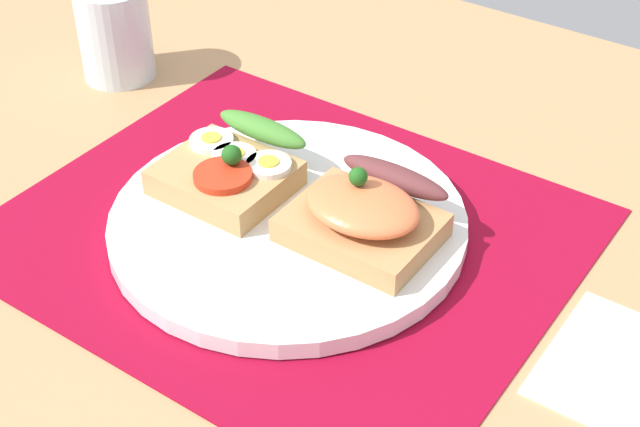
# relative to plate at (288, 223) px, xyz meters

# --- Properties ---
(ground_plane) EXTENTS (1.20, 0.90, 0.03)m
(ground_plane) POSITION_rel_plate_xyz_m (0.00, 0.00, -0.03)
(ground_plane) COLOR tan
(placemat) EXTENTS (0.42, 0.36, 0.00)m
(placemat) POSITION_rel_plate_xyz_m (0.00, 0.00, -0.01)
(placemat) COLOR maroon
(placemat) RESTS_ON ground_plane
(plate) EXTENTS (0.27, 0.27, 0.01)m
(plate) POSITION_rel_plate_xyz_m (0.00, 0.00, 0.00)
(plate) COLOR white
(plate) RESTS_ON placemat
(sandwich_egg_tomato) EXTENTS (0.10, 0.10, 0.04)m
(sandwich_egg_tomato) POSITION_rel_plate_xyz_m (-0.06, 0.01, 0.02)
(sandwich_egg_tomato) COLOR tan
(sandwich_egg_tomato) RESTS_ON plate
(sandwich_salmon) EXTENTS (0.11, 0.10, 0.06)m
(sandwich_salmon) POSITION_rel_plate_xyz_m (0.06, 0.01, 0.03)
(sandwich_salmon) COLOR tan
(sandwich_salmon) RESTS_ON plate
(drinking_glass) EXTENTS (0.07, 0.07, 0.09)m
(drinking_glass) POSITION_rel_plate_xyz_m (-0.28, 0.11, 0.04)
(drinking_glass) COLOR silver
(drinking_glass) RESTS_ON ground_plane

